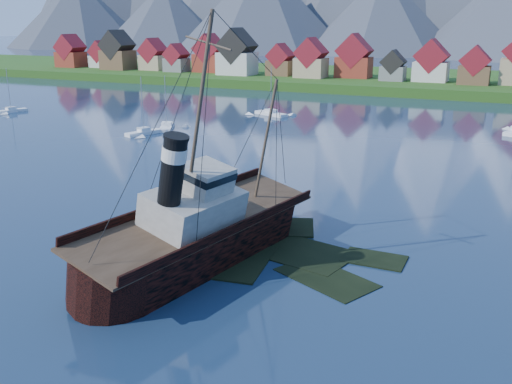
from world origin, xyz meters
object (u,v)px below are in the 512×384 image
at_px(sailboat_f, 144,133).
at_px(sailboat_a, 167,127).
at_px(sailboat_b, 11,111).
at_px(tugboat_wreck, 204,226).
at_px(sailboat_c, 271,114).

bearing_deg(sailboat_f, sailboat_a, 105.56).
relative_size(sailboat_b, sailboat_f, 0.94).
relative_size(tugboat_wreck, sailboat_f, 2.58).
relative_size(sailboat_b, sailboat_c, 0.94).
xyz_separation_m(sailboat_a, sailboat_f, (-0.59, -7.66, 0.03)).
relative_size(sailboat_c, sailboat_f, 1.00).
bearing_deg(tugboat_wreck, sailboat_b, 157.46).
distance_m(tugboat_wreck, sailboat_a, 71.47).
bearing_deg(sailboat_c, sailboat_f, -178.46).
bearing_deg(sailboat_c, sailboat_a, 176.95).
distance_m(sailboat_c, sailboat_f, 36.68).
relative_size(tugboat_wreck, sailboat_c, 2.58).
xyz_separation_m(sailboat_c, sailboat_f, (-13.89, -33.95, 0.02)).
xyz_separation_m(sailboat_a, sailboat_c, (13.30, 26.29, 0.02)).
height_order(tugboat_wreck, sailboat_c, tugboat_wreck).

